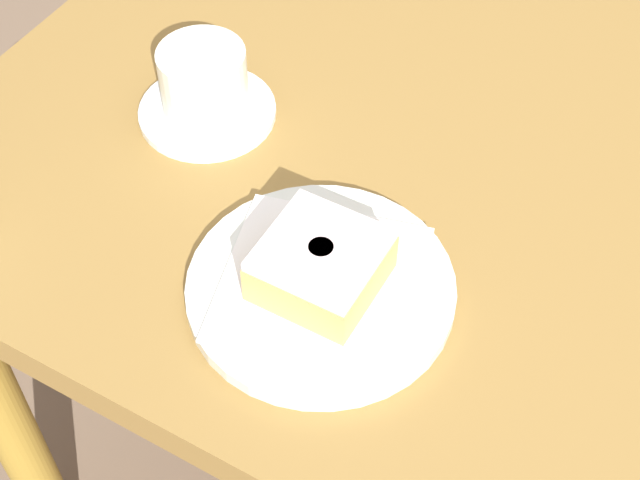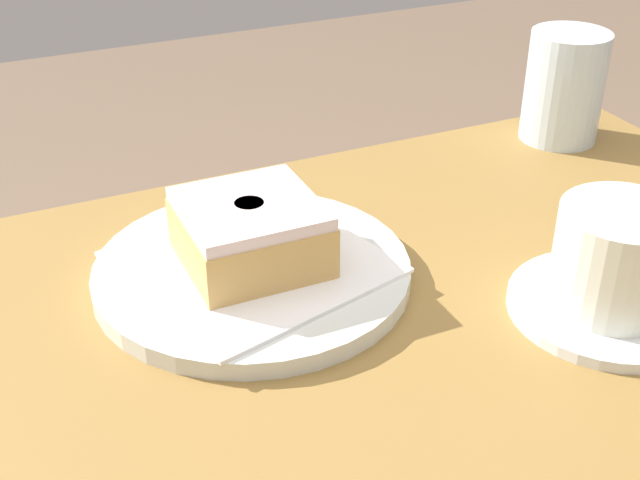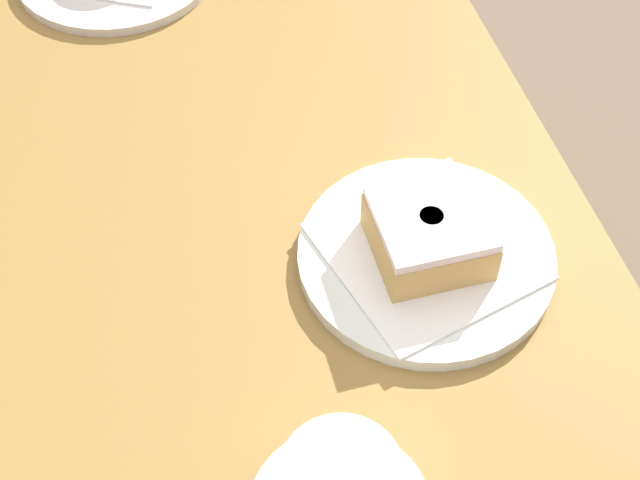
% 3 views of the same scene
% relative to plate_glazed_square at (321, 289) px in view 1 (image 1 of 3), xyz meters
% --- Properties ---
extents(table, '(1.15, 0.76, 0.72)m').
position_rel_plate_glazed_square_xyz_m(table, '(-0.12, -0.21, -0.11)').
color(table, olive).
rests_on(table, ground_plane).
extents(plate_glazed_square, '(0.23, 0.23, 0.01)m').
position_rel_plate_glazed_square_xyz_m(plate_glazed_square, '(0.00, 0.00, 0.00)').
color(plate_glazed_square, silver).
rests_on(plate_glazed_square, table).
extents(napkin_glazed_square, '(0.20, 0.20, 0.00)m').
position_rel_plate_glazed_square_xyz_m(napkin_glazed_square, '(0.00, -0.00, 0.01)').
color(napkin_glazed_square, white).
rests_on(napkin_glazed_square, plate_glazed_square).
extents(donut_glazed_square, '(0.10, 0.10, 0.05)m').
position_rel_plate_glazed_square_xyz_m(donut_glazed_square, '(-0.00, -0.00, 0.03)').
color(donut_glazed_square, tan).
rests_on(donut_glazed_square, napkin_glazed_square).
extents(coffee_cup, '(0.14, 0.14, 0.08)m').
position_rel_plate_glazed_square_xyz_m(coffee_cup, '(0.21, -0.14, 0.03)').
color(coffee_cup, silver).
rests_on(coffee_cup, table).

